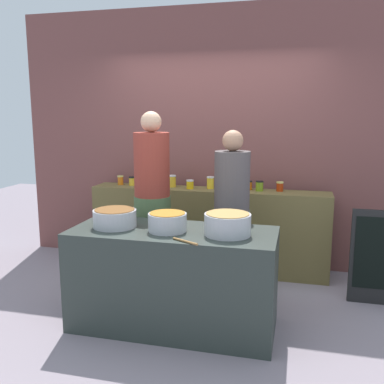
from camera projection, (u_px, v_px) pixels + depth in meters
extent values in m
plane|color=gray|center=(183.00, 310.00, 3.98)|extent=(12.00, 12.00, 0.00)
cube|color=brown|center=(215.00, 138.00, 5.10)|extent=(4.80, 0.12, 3.00)
cube|color=brown|center=(208.00, 230.00, 4.95)|extent=(2.70, 0.36, 0.95)
cube|color=#2C3530|center=(173.00, 279.00, 3.62)|extent=(1.70, 0.70, 0.85)
cylinder|color=orange|center=(121.00, 181.00, 5.15)|extent=(0.07, 0.07, 0.09)
cylinder|color=#D6C666|center=(120.00, 176.00, 5.14)|extent=(0.07, 0.07, 0.02)
cylinder|color=gold|center=(133.00, 182.00, 5.12)|extent=(0.08, 0.08, 0.09)
cylinder|color=black|center=(132.00, 177.00, 5.11)|extent=(0.09, 0.09, 0.02)
cylinder|color=gold|center=(172.00, 182.00, 4.99)|extent=(0.09, 0.09, 0.12)
cylinder|color=silver|center=(172.00, 176.00, 4.98)|extent=(0.09, 0.09, 0.01)
cylinder|color=gold|center=(190.00, 185.00, 4.88)|extent=(0.08, 0.08, 0.09)
cylinder|color=silver|center=(190.00, 181.00, 4.87)|extent=(0.08, 0.08, 0.01)
cylinder|color=yellow|center=(210.00, 183.00, 4.89)|extent=(0.08, 0.08, 0.12)
cylinder|color=silver|center=(210.00, 177.00, 4.88)|extent=(0.08, 0.08, 0.01)
cylinder|color=#D75F0E|center=(249.00, 186.00, 4.81)|extent=(0.07, 0.07, 0.09)
cylinder|color=black|center=(249.00, 181.00, 4.80)|extent=(0.07, 0.07, 0.01)
cylinder|color=olive|center=(259.00, 186.00, 4.74)|extent=(0.08, 0.08, 0.10)
cylinder|color=black|center=(260.00, 181.00, 4.73)|extent=(0.09, 0.09, 0.01)
cylinder|color=#AC2D0B|center=(280.00, 187.00, 4.72)|extent=(0.07, 0.07, 0.09)
cylinder|color=#D6C666|center=(280.00, 182.00, 4.71)|extent=(0.08, 0.08, 0.01)
cylinder|color=#B7B7BC|center=(115.00, 218.00, 3.64)|extent=(0.36, 0.36, 0.15)
cylinder|color=brown|center=(115.00, 209.00, 3.63)|extent=(0.34, 0.34, 0.00)
cylinder|color=#B7B7BC|center=(167.00, 222.00, 3.51)|extent=(0.32, 0.32, 0.15)
cylinder|color=#AC6E24|center=(167.00, 213.00, 3.49)|extent=(0.29, 0.29, 0.00)
cylinder|color=#B7B7BC|center=(228.00, 224.00, 3.40)|extent=(0.37, 0.37, 0.17)
cylinder|color=#AA8248|center=(228.00, 213.00, 3.38)|extent=(0.34, 0.34, 0.00)
cylinder|color=#9E703D|center=(185.00, 241.00, 3.21)|extent=(0.22, 0.13, 0.02)
cylinder|color=#4C653E|center=(153.00, 245.00, 4.28)|extent=(0.36, 0.36, 1.00)
cylinder|color=maroon|center=(152.00, 165.00, 4.14)|extent=(0.34, 0.34, 0.61)
sphere|color=#D8A884|center=(151.00, 122.00, 4.07)|extent=(0.20, 0.20, 0.20)
cylinder|color=#455F4E|center=(231.00, 256.00, 4.12)|extent=(0.34, 0.34, 0.90)
cylinder|color=#534A4B|center=(232.00, 181.00, 3.99)|extent=(0.33, 0.33, 0.55)
sphere|color=tan|center=(233.00, 141.00, 3.92)|extent=(0.19, 0.19, 0.19)
cube|color=black|center=(377.00, 258.00, 4.05)|extent=(0.48, 0.04, 0.91)
cube|color=black|center=(377.00, 254.00, 4.02)|extent=(0.41, 0.01, 0.69)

